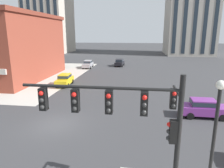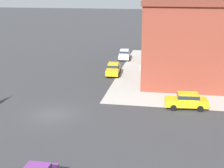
% 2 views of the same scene
% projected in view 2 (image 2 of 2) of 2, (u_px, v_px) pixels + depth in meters
% --- Properties ---
extents(ground_plane, '(320.00, 320.00, 0.00)m').
position_uv_depth(ground_plane, '(52.00, 115.00, 33.09)').
color(ground_plane, '#38383A').
extents(car_cross_eastbound, '(4.53, 2.17, 1.68)m').
position_uv_depth(car_cross_eastbound, '(124.00, 54.00, 57.84)').
color(car_cross_eastbound, silver).
rests_on(car_cross_eastbound, ground).
extents(car_cross_westbound, '(4.52, 2.13, 1.68)m').
position_uv_depth(car_cross_westbound, '(113.00, 69.00, 47.71)').
color(car_cross_westbound, gold).
rests_on(car_cross_westbound, ground).
extents(car_parked_curb, '(2.16, 4.53, 1.68)m').
position_uv_depth(car_parked_curb, '(187.00, 100.00, 34.52)').
color(car_parked_curb, gold).
rests_on(car_parked_curb, ground).
extents(storefront_block_near_corner, '(26.47, 18.79, 10.80)m').
position_uv_depth(storefront_block_near_corner, '(210.00, 35.00, 49.38)').
color(storefront_block_near_corner, brown).
rests_on(storefront_block_near_corner, ground).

